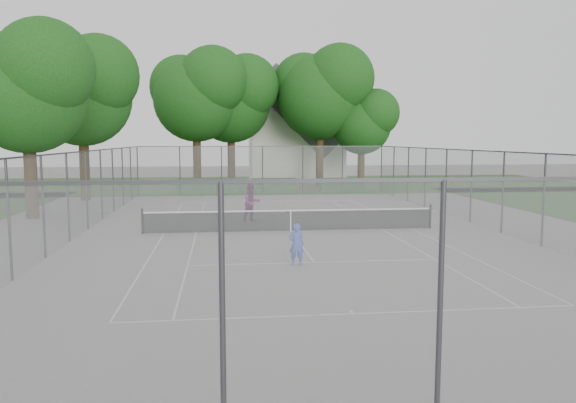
{
  "coord_description": "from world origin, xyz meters",
  "views": [
    {
      "loc": [
        -2.98,
        -24.26,
        4.05
      ],
      "look_at": [
        0.0,
        1.0,
        1.2
      ],
      "focal_mm": 35.0,
      "sensor_mm": 36.0,
      "label": 1
    }
  ],
  "objects": [
    {
      "name": "hedge_right",
      "position": [
        6.25,
        18.45,
        0.5
      ],
      "size": [
        3.34,
        1.22,
        1.0
      ],
      "primitive_type": "cube",
      "color": "#1C4A18",
      "rests_on": "ground"
    },
    {
      "name": "tree_far_midright",
      "position": [
        5.41,
        22.84,
        8.15
      ],
      "size": [
        8.24,
        7.53,
        11.85
      ],
      "color": "#322212",
      "rests_on": "ground"
    },
    {
      "name": "house",
      "position": [
        4.06,
        29.45,
        4.33
      ],
      "size": [
        8.63,
        6.69,
        10.75
      ],
      "color": "white",
      "rests_on": "ground"
    },
    {
      "name": "court_markings",
      "position": [
        0.0,
        0.0,
        0.01
      ],
      "size": [
        11.03,
        23.83,
        0.01
      ],
      "color": "beige",
      "rests_on": "ground"
    },
    {
      "name": "girl_player",
      "position": [
        -0.64,
        -6.69,
        0.68
      ],
      "size": [
        0.52,
        0.36,
        1.36
      ],
      "primitive_type": "imported",
      "rotation": [
        0.0,
        0.0,
        3.08
      ],
      "color": "blue",
      "rests_on": "ground"
    },
    {
      "name": "hedge_left",
      "position": [
        -4.02,
        17.73,
        0.56
      ],
      "size": [
        4.47,
        1.34,
        1.12
      ],
      "primitive_type": "cube",
      "color": "#1C4A18",
      "rests_on": "ground"
    },
    {
      "name": "perimeter_fence",
      "position": [
        0.0,
        0.0,
        1.81
      ],
      "size": [
        18.08,
        34.08,
        3.52
      ],
      "color": "#38383D",
      "rests_on": "ground"
    },
    {
      "name": "hedge_mid",
      "position": [
        0.96,
        18.22,
        0.52
      ],
      "size": [
        3.34,
        0.95,
        1.05
      ],
      "primitive_type": "cube",
      "color": "#1C4A18",
      "rests_on": "ground"
    },
    {
      "name": "tree_far_midleft",
      "position": [
        -2.07,
        23.88,
        7.59
      ],
      "size": [
        7.68,
        7.02,
        11.05
      ],
      "color": "#322212",
      "rests_on": "ground"
    },
    {
      "name": "tennis_net",
      "position": [
        0.0,
        0.0,
        0.51
      ],
      "size": [
        12.87,
        0.1,
        1.1
      ],
      "color": "black",
      "rests_on": "ground"
    },
    {
      "name": "woman_player",
      "position": [
        -1.56,
        3.04,
        0.94
      ],
      "size": [
        1.12,
        1.02,
        1.88
      ],
      "primitive_type": "imported",
      "rotation": [
        0.0,
        0.0,
        0.42
      ],
      "color": "#632152",
      "rests_on": "ground"
    },
    {
      "name": "tree_side_back",
      "position": [
        -11.88,
        13.96,
        7.32
      ],
      "size": [
        7.41,
        6.76,
        10.65
      ],
      "color": "#322212",
      "rests_on": "ground"
    },
    {
      "name": "tree_far_left",
      "position": [
        -4.88,
        22.01,
        7.8
      ],
      "size": [
        7.9,
        7.21,
        11.36
      ],
      "color": "#322212",
      "rests_on": "ground"
    },
    {
      "name": "ground",
      "position": [
        0.0,
        0.0,
        0.0
      ],
      "size": [
        120.0,
        120.0,
        0.0
      ],
      "primitive_type": "plane",
      "color": "slate",
      "rests_on": "ground"
    },
    {
      "name": "grass_far",
      "position": [
        0.0,
        26.0,
        0.0
      ],
      "size": [
        60.0,
        20.0,
        0.0
      ],
      "primitive_type": "cube",
      "color": "#1E4714",
      "rests_on": "ground"
    },
    {
      "name": "tree_side_front",
      "position": [
        -12.55,
        5.46,
        6.78
      ],
      "size": [
        6.87,
        6.27,
        9.88
      ],
      "color": "#322212",
      "rests_on": "ground"
    },
    {
      "name": "tree_far_right",
      "position": [
        8.8,
        22.09,
        5.61
      ],
      "size": [
        5.69,
        5.19,
        8.17
      ],
      "color": "#322212",
      "rests_on": "ground"
    }
  ]
}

